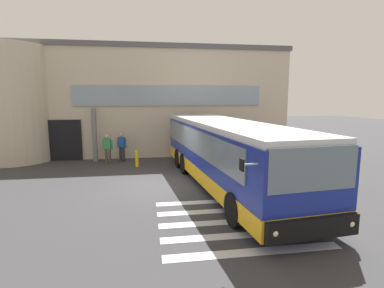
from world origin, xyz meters
TOP-DOWN VIEW (x-y plane):
  - ground_plane at (0.00, 0.00)m, footprint 80.00×90.00m
  - bay_paint_stripes at (2.00, -4.20)m, footprint 4.40×3.96m
  - terminal_building at (-0.67, 11.54)m, footprint 19.11×13.80m
  - entry_support_column at (-3.42, 5.40)m, footprint 0.28×0.28m
  - bus_main_foreground at (2.76, -0.58)m, footprint 3.69×11.70m
  - passenger_near_column at (-2.61, 4.60)m, footprint 0.57×0.45m
  - passenger_by_doorway at (-1.88, 5.13)m, footprint 0.53×0.37m
  - safety_bollard_yellow at (-0.99, 3.60)m, footprint 0.18×0.18m

SIDE VIEW (x-z plane):
  - ground_plane at x=0.00m, z-range -0.02..0.00m
  - bay_paint_stripes at x=2.00m, z-range 0.00..0.01m
  - safety_bollard_yellow at x=-0.99m, z-range 0.00..0.90m
  - passenger_by_doorway at x=-1.88m, z-range 0.09..1.77m
  - passenger_near_column at x=-2.61m, z-range 0.13..1.80m
  - bus_main_foreground at x=2.76m, z-range -0.01..2.69m
  - entry_support_column at x=-3.42m, z-range 0.00..3.09m
  - terminal_building at x=-0.67m, z-range -0.01..6.89m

